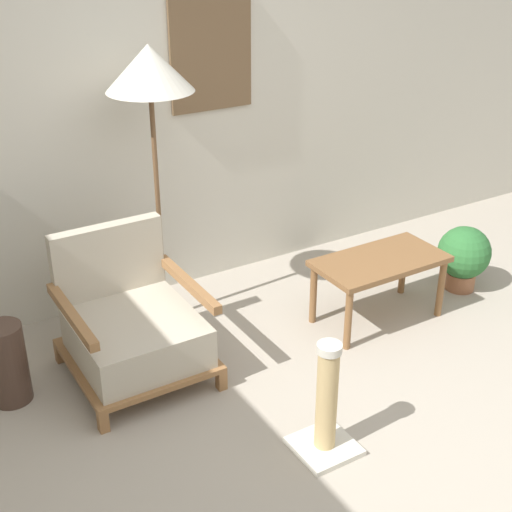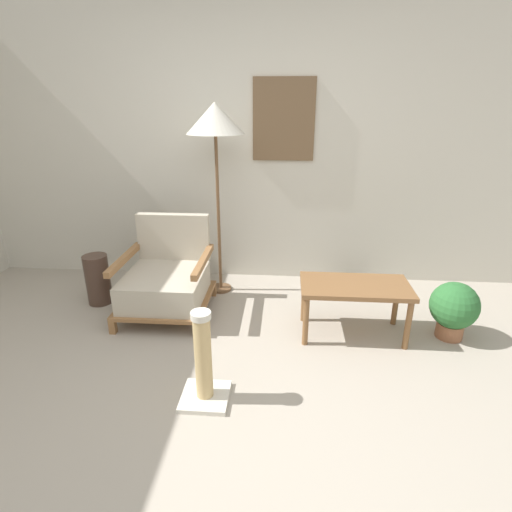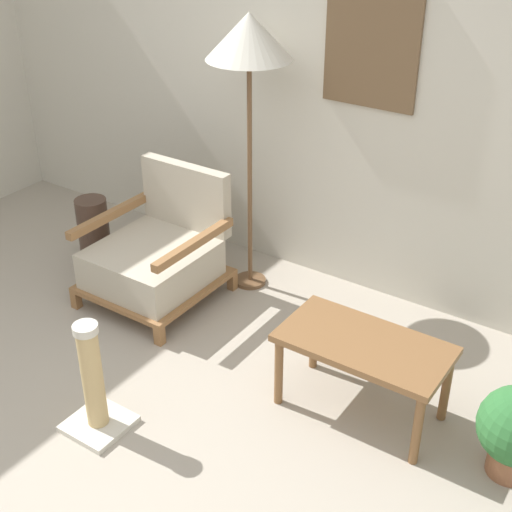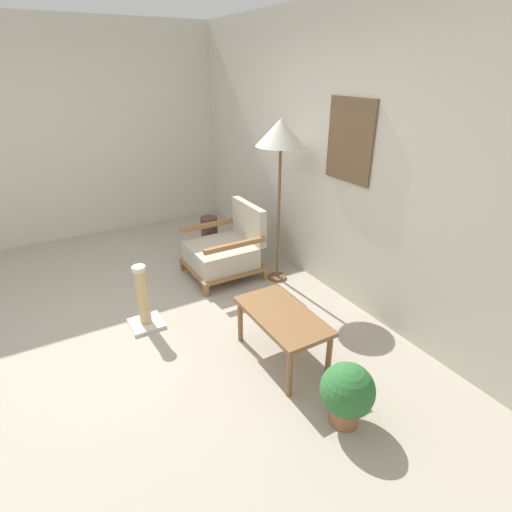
{
  "view_description": "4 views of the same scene",
  "coord_description": "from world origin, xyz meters",
  "px_view_note": "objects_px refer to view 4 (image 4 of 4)",
  "views": [
    {
      "loc": [
        -1.78,
        -1.85,
        2.37
      ],
      "look_at": [
        0.12,
        1.3,
        0.55
      ],
      "focal_mm": 50.0,
      "sensor_mm": 36.0,
      "label": 1
    },
    {
      "loc": [
        0.35,
        -1.66,
        1.7
      ],
      "look_at": [
        0.12,
        1.3,
        0.55
      ],
      "focal_mm": 28.0,
      "sensor_mm": 36.0,
      "label": 2
    },
    {
      "loc": [
        1.99,
        -1.46,
        2.45
      ],
      "look_at": [
        0.12,
        1.3,
        0.55
      ],
      "focal_mm": 50.0,
      "sensor_mm": 36.0,
      "label": 3
    },
    {
      "loc": [
        3.01,
        -0.37,
        2.16
      ],
      "look_at": [
        0.12,
        1.3,
        0.55
      ],
      "focal_mm": 28.0,
      "sensor_mm": 36.0,
      "label": 4
    }
  ],
  "objects_px": {
    "armchair": "(225,250)",
    "coffee_table": "(282,320)",
    "vase": "(210,234)",
    "scratching_post": "(144,303)",
    "floor_lamp": "(281,137)",
    "potted_plant": "(347,392)"
  },
  "relations": [
    {
      "from": "armchair",
      "to": "scratching_post",
      "type": "distance_m",
      "value": 1.2
    },
    {
      "from": "floor_lamp",
      "to": "coffee_table",
      "type": "distance_m",
      "value": 1.78
    },
    {
      "from": "floor_lamp",
      "to": "scratching_post",
      "type": "distance_m",
      "value": 2.01
    },
    {
      "from": "floor_lamp",
      "to": "scratching_post",
      "type": "relative_size",
      "value": 2.83
    },
    {
      "from": "armchair",
      "to": "potted_plant",
      "type": "relative_size",
      "value": 1.74
    },
    {
      "from": "scratching_post",
      "to": "vase",
      "type": "bearing_deg",
      "value": 135.38
    },
    {
      "from": "armchair",
      "to": "potted_plant",
      "type": "xyz_separation_m",
      "value": [
        2.28,
        -0.25,
        -0.04
      ]
    },
    {
      "from": "armchair",
      "to": "potted_plant",
      "type": "distance_m",
      "value": 2.29
    },
    {
      "from": "floor_lamp",
      "to": "vase",
      "type": "distance_m",
      "value": 1.71
    },
    {
      "from": "scratching_post",
      "to": "armchair",
      "type": "bearing_deg",
      "value": 116.35
    },
    {
      "from": "armchair",
      "to": "coffee_table",
      "type": "relative_size",
      "value": 0.96
    },
    {
      "from": "vase",
      "to": "potted_plant",
      "type": "xyz_separation_m",
      "value": [
        2.94,
        -0.35,
        0.03
      ]
    },
    {
      "from": "armchair",
      "to": "floor_lamp",
      "type": "xyz_separation_m",
      "value": [
        0.39,
        0.45,
        1.24
      ]
    },
    {
      "from": "coffee_table",
      "to": "vase",
      "type": "height_order",
      "value": "vase"
    },
    {
      "from": "vase",
      "to": "scratching_post",
      "type": "relative_size",
      "value": 0.75
    },
    {
      "from": "coffee_table",
      "to": "scratching_post",
      "type": "distance_m",
      "value": 1.3
    },
    {
      "from": "armchair",
      "to": "vase",
      "type": "relative_size",
      "value": 1.74
    },
    {
      "from": "scratching_post",
      "to": "coffee_table",
      "type": "bearing_deg",
      "value": 39.33
    },
    {
      "from": "vase",
      "to": "floor_lamp",
      "type": "bearing_deg",
      "value": 18.12
    },
    {
      "from": "vase",
      "to": "scratching_post",
      "type": "distance_m",
      "value": 1.68
    },
    {
      "from": "armchair",
      "to": "floor_lamp",
      "type": "height_order",
      "value": "floor_lamp"
    },
    {
      "from": "floor_lamp",
      "to": "scratching_post",
      "type": "xyz_separation_m",
      "value": [
        0.15,
        -1.52,
        -1.3
      ]
    }
  ]
}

